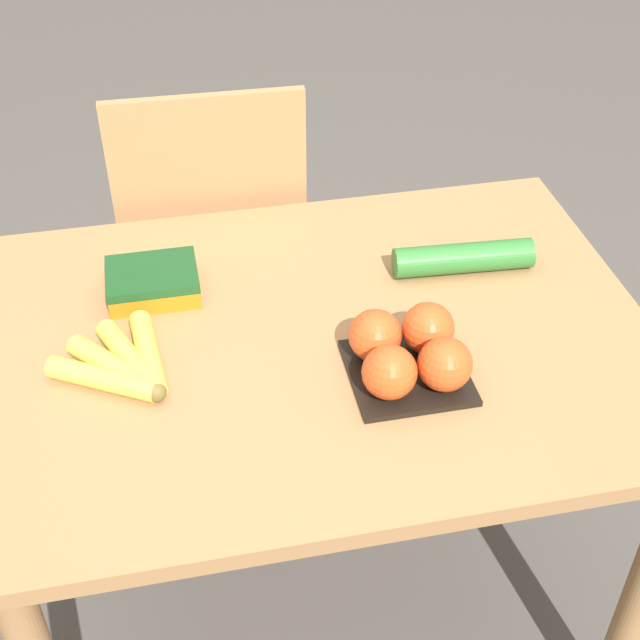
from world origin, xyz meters
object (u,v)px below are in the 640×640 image
banana_bunch (125,365)px  carrot_bag (153,280)px  chair (216,267)px  tomato_pack (409,352)px  cucumber_near (463,258)px

banana_bunch → carrot_bag: bearing=74.4°
chair → carrot_bag: bearing=73.2°
banana_bunch → chair: bearing=72.6°
tomato_pack → chair: bearing=109.1°
banana_bunch → cucumber_near: cucumber_near is taller
banana_bunch → carrot_bag: size_ratio=1.27×
banana_bunch → carrot_bag: carrot_bag is taller
cucumber_near → carrot_bag: bearing=175.4°
chair → cucumber_near: size_ratio=3.84×
chair → cucumber_near: 0.67m
chair → banana_bunch: bearing=74.1°
chair → banana_bunch: chair is taller
tomato_pack → carrot_bag: tomato_pack is taller
chair → tomato_pack: size_ratio=5.35×
carrot_bag → cucumber_near: 0.55m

